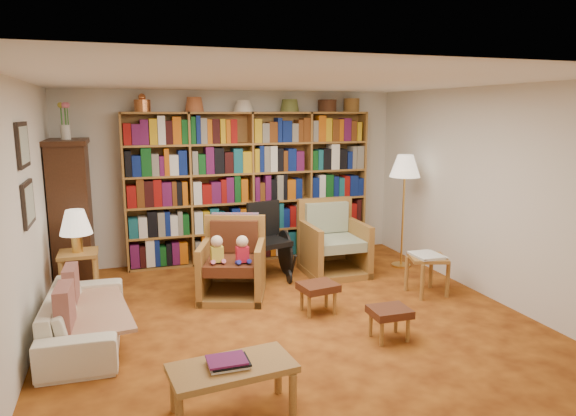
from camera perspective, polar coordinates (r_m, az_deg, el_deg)
name	(u,v)px	position (r m, az deg, el deg)	size (l,w,h in m)	color
floor	(288,318)	(5.69, -0.01, -12.10)	(5.00, 5.00, 0.00)	#B6631C
ceiling	(288,81)	(5.25, -0.01, 13.91)	(5.00, 5.00, 0.00)	white
wall_back	(236,176)	(7.72, -5.85, 3.53)	(5.00, 5.00, 0.00)	silver
wall_front	(422,277)	(3.13, 14.63, -7.43)	(5.00, 5.00, 0.00)	silver
wall_left	(21,220)	(5.14, -27.51, -1.23)	(5.00, 5.00, 0.00)	silver
wall_right	(487,193)	(6.55, 21.24, 1.58)	(5.00, 5.00, 0.00)	silver
bookshelf	(251,182)	(7.61, -4.09, 2.85)	(3.60, 0.30, 2.42)	#A26F32
curio_cabinet	(72,211)	(7.12, -22.90, -0.28)	(0.50, 0.95, 2.40)	#371D0F
framed_pictures	(26,175)	(5.38, -27.13, 3.33)	(0.03, 0.52, 0.97)	black
sofa	(84,316)	(5.46, -21.68, -11.12)	(0.66, 1.69, 0.49)	beige
sofa_throw	(90,311)	(5.44, -21.18, -10.57)	(0.70, 1.30, 0.04)	beige
cushion_left	(71,286)	(5.73, -22.94, -8.02)	(0.12, 0.39, 0.39)	maroon
cushion_right	(65,311)	(5.07, -23.54, -10.48)	(0.13, 0.41, 0.41)	maroon
side_table_lamp	(79,265)	(6.39, -22.21, -5.92)	(0.43, 0.43, 0.63)	#A26F32
table_lamp	(76,224)	(6.27, -22.53, -1.61)	(0.36, 0.36, 0.49)	gold
armchair_leather	(230,264)	(6.29, -6.42, -6.16)	(1.01, 1.01, 0.96)	#A26F32
armchair_sage	(331,245)	(7.16, 4.83, -4.10)	(0.81, 0.84, 1.00)	#A26F32
wheelchair	(266,243)	(6.94, -2.43, -3.91)	(0.60, 0.80, 1.00)	black
floor_lamp	(405,171)	(7.37, 12.86, 4.07)	(0.43, 0.43, 1.61)	gold
side_table_papers	(427,263)	(6.49, 15.24, -5.89)	(0.54, 0.54, 0.51)	#A26F32
footstool_a	(318,289)	(5.74, 3.37, -8.95)	(0.44, 0.39, 0.34)	#532916
footstool_b	(390,314)	(5.20, 11.21, -11.45)	(0.38, 0.33, 0.32)	#532916
coffee_table	(232,372)	(3.94, -6.22, -17.63)	(0.94, 0.54, 0.45)	#A26F32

